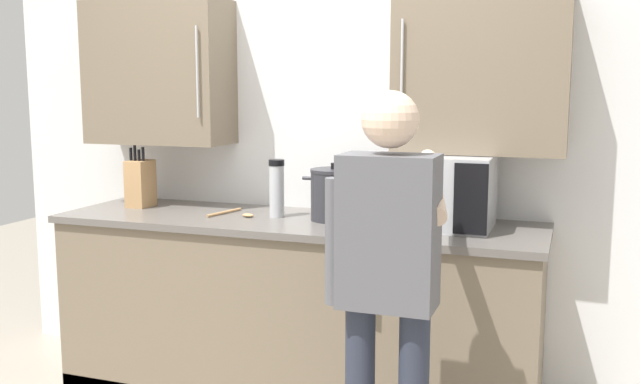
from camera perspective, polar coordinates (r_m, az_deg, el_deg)
name	(u,v)px	position (r m, az deg, el deg)	size (l,w,h in m)	color
back_wall_tiled	(317,116)	(3.78, -0.21, 6.11)	(3.80, 0.44, 2.69)	white
counter_unit	(295,310)	(3.65, -1.99, -9.42)	(2.42, 0.69, 0.93)	#756651
microwave_oven	(429,191)	(3.35, 8.74, 0.08)	(0.57, 0.76, 0.34)	#B7BABF
wooden_spoon	(235,214)	(3.65, -6.77, -1.73)	(0.23, 0.25, 0.02)	tan
knife_block	(140,183)	(4.00, -14.16, 0.70)	(0.11, 0.15, 0.34)	tan
stock_pot	(334,194)	(3.49, 1.16, -0.20)	(0.33, 0.24, 0.28)	#2D2D33
thermos_flask	(277,188)	(3.57, -3.48, 0.30)	(0.08, 0.08, 0.29)	#B7BABF
person_figure	(388,270)	(2.56, 5.47, -6.19)	(0.44, 0.65, 1.57)	#282D3D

